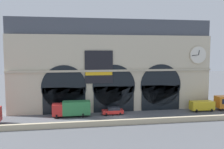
# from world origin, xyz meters

# --- Properties ---
(ground_plane) EXTENTS (200.00, 200.00, 0.00)m
(ground_plane) POSITION_xyz_m (0.00, 0.00, 0.00)
(ground_plane) COLOR #54565B
(quay_parapet_wall) EXTENTS (90.00, 0.70, 0.99)m
(quay_parapet_wall) POSITION_xyz_m (0.00, -4.58, 0.50)
(quay_parapet_wall) COLOR #BCAD8C
(quay_parapet_wall) RESTS_ON ground
(station_building) EXTENTS (44.49, 5.53, 20.12)m
(station_building) POSITION_xyz_m (0.02, 7.56, 9.79)
(station_building) COLOR beige
(station_building) RESTS_ON ground
(box_truck_midwest) EXTENTS (7.50, 2.91, 3.12)m
(box_truck_midwest) POSITION_xyz_m (-9.01, 2.45, 1.70)
(box_truck_midwest) COLOR red
(box_truck_midwest) RESTS_ON ground
(car_center) EXTENTS (4.40, 2.22, 1.55)m
(car_center) POSITION_xyz_m (-0.61, 2.68, 0.80)
(car_center) COLOR red
(car_center) RESTS_ON ground
(van_east) EXTENTS (5.20, 2.48, 2.20)m
(van_east) POSITION_xyz_m (19.27, 2.52, 1.25)
(van_east) COLOR gold
(van_east) RESTS_ON ground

